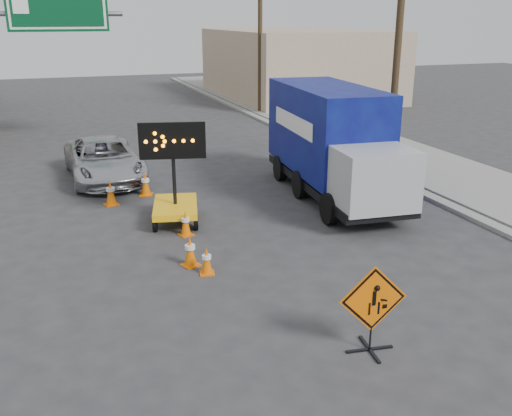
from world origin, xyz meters
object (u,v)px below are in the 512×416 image
pickup_truck (104,160)px  arrow_board (175,200)px  construction_sign (373,307)px  box_truck (332,148)px

pickup_truck → arrow_board: bearing=-77.4°
arrow_board → pickup_truck: arrow_board is taller
construction_sign → pickup_truck: construction_sign is taller
pickup_truck → construction_sign: bearing=-78.6°
box_truck → arrow_board: bearing=-166.8°
pickup_truck → box_truck: (6.61, -4.52, 0.85)m
construction_sign → arrow_board: size_ratio=0.56×
construction_sign → arrow_board: (-1.74, 7.59, -0.21)m
arrow_board → pickup_truck: 5.44m
construction_sign → arrow_board: bearing=110.8°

